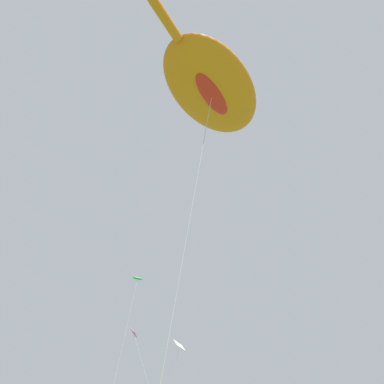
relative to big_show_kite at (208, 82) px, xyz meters
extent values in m
ellipsoid|color=orange|center=(0.37, 0.09, 0.03)|extent=(6.41, 4.73, 1.04)
ellipsoid|color=red|center=(0.37, 0.09, -0.44)|extent=(2.65, 1.42, 0.38)
cylinder|color=#B2B2B7|center=(-0.37, 1.06, -8.79)|extent=(1.52, 1.96, 16.59)
cube|color=white|center=(9.65, 10.96, -6.15)|extent=(0.86, 0.54, 0.72)
ellipsoid|color=green|center=(14.97, 21.81, 4.08)|extent=(1.14, 0.93, 0.45)
cube|color=pink|center=(7.51, 12.72, -5.50)|extent=(0.50, 0.61, 0.56)
camera|label=1|loc=(-9.53, -8.02, -15.67)|focal=42.84mm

